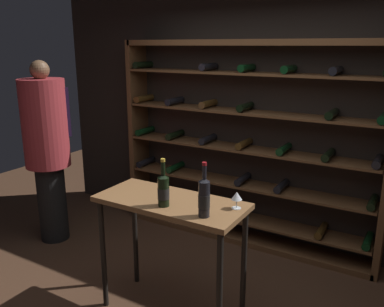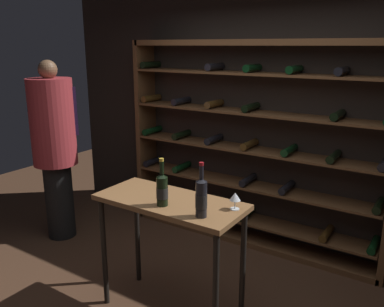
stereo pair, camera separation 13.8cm
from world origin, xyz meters
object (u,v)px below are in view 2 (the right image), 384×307
Objects in this scene: wine_rack at (250,146)px; wine_bottle_gold_foil at (201,197)px; wine_glass_stemmed_center at (235,197)px; person_host_in_suit at (54,143)px; wine_bottle_green_slim at (162,189)px; tasting_table at (170,216)px.

wine_bottle_gold_foil is (0.40, -1.60, 0.04)m from wine_rack.
wine_glass_stemmed_center is (0.13, 0.24, -0.05)m from wine_bottle_gold_foil.
person_host_in_suit is 2.38m from wine_glass_stemmed_center.
wine_bottle_green_slim is at bearing -87.94° from wine_rack.
tasting_table is at bearing -88.55° from wine_rack.
wine_bottle_gold_foil is (2.22, -0.56, 0.03)m from person_host_in_suit.
wine_rack is at bearing 160.95° from person_host_in_suit.
wine_bottle_gold_foil is at bearing -20.46° from tasting_table.
wine_rack is 1.49m from tasting_table.
wine_bottle_green_slim is (1.88, -0.54, 0.02)m from person_host_in_suit.
wine_rack is 2.48× the size of tasting_table.
person_host_in_suit is at bearing 172.34° from wine_glass_stemmed_center.
wine_bottle_gold_foil is 0.28m from wine_glass_stemmed_center.
wine_bottle_gold_foil is (0.36, -0.14, 0.28)m from tasting_table.
wine_glass_stemmed_center is at bearing 25.21° from wine_bottle_green_slim.
wine_bottle_green_slim is 2.84× the size of wine_glass_stemmed_center.
wine_bottle_gold_foil is 0.35m from wine_bottle_green_slim.
wine_glass_stemmed_center is at bearing 61.03° from wine_bottle_gold_foil.
wine_glass_stemmed_center reaches higher than tasting_table.
wine_rack reaches higher than tasting_table.
wine_bottle_gold_foil reaches higher than tasting_table.
person_host_in_suit is at bearing 163.93° from wine_bottle_green_slim.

